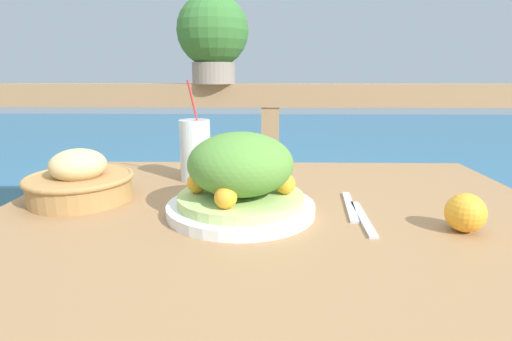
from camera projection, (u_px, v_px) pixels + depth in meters
name	position (u px, v px, depth m)	size (l,w,h in m)	color
patio_table	(275.00, 255.00, 0.82)	(1.12, 0.83, 0.75)	#997047
railing_fence	(270.00, 142.00, 1.63)	(2.80, 0.08, 0.97)	#937551
sea_backdrop	(267.00, 152.00, 4.18)	(12.00, 4.00, 0.38)	teal
salad_plate	(241.00, 179.00, 0.76)	(0.29, 0.29, 0.16)	white
drink_glass	(195.00, 150.00, 0.99)	(0.08, 0.08, 0.25)	silver
bread_basket	(80.00, 181.00, 0.84)	(0.22, 0.22, 0.11)	#AD7F47
potted_plant	(213.00, 35.00, 1.53)	(0.28, 0.28, 0.34)	gray
fork	(350.00, 206.00, 0.80)	(0.03, 0.18, 0.00)	silver
knife	(363.00, 218.00, 0.74)	(0.02, 0.18, 0.00)	silver
orange_near_basket	(465.00, 213.00, 0.68)	(0.07, 0.07, 0.07)	#F9A328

